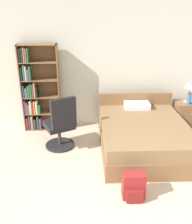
% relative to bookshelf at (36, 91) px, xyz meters
% --- Properties ---
extents(wall_back, '(9.00, 0.06, 2.60)m').
position_rel_bookshelf_xyz_m(wall_back, '(1.56, 0.23, 0.46)').
color(wall_back, silver).
rests_on(wall_back, ground_plane).
extents(bookshelf, '(0.77, 0.26, 1.79)m').
position_rel_bookshelf_xyz_m(bookshelf, '(0.00, 0.00, 0.00)').
color(bookshelf, brown).
rests_on(bookshelf, ground_plane).
extents(bed, '(1.52, 1.93, 0.79)m').
position_rel_bookshelf_xyz_m(bed, '(2.05, -0.90, -0.56)').
color(bed, brown).
rests_on(bed, ground_plane).
extents(office_chair, '(0.66, 0.71, 1.04)m').
position_rel_bookshelf_xyz_m(office_chair, '(0.56, -0.87, -0.38)').
color(office_chair, '#232326').
rests_on(office_chair, ground_plane).
extents(nightstand, '(0.53, 0.43, 0.60)m').
position_rel_bookshelf_xyz_m(nightstand, '(3.17, -0.13, -0.54)').
color(nightstand, brown).
rests_on(nightstand, ground_plane).
extents(table_lamp, '(0.21, 0.21, 0.45)m').
position_rel_bookshelf_xyz_m(table_lamp, '(3.15, -0.10, 0.10)').
color(table_lamp, '#B2B2B7').
rests_on(table_lamp, nightstand).
extents(water_bottle, '(0.08, 0.08, 0.25)m').
position_rel_bookshelf_xyz_m(water_bottle, '(3.12, -0.23, -0.12)').
color(water_bottle, teal).
rests_on(water_bottle, nightstand).
extents(backpack_red, '(0.30, 0.24, 0.39)m').
position_rel_bookshelf_xyz_m(backpack_red, '(1.66, -2.23, -0.66)').
color(backpack_red, maroon).
rests_on(backpack_red, ground_plane).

